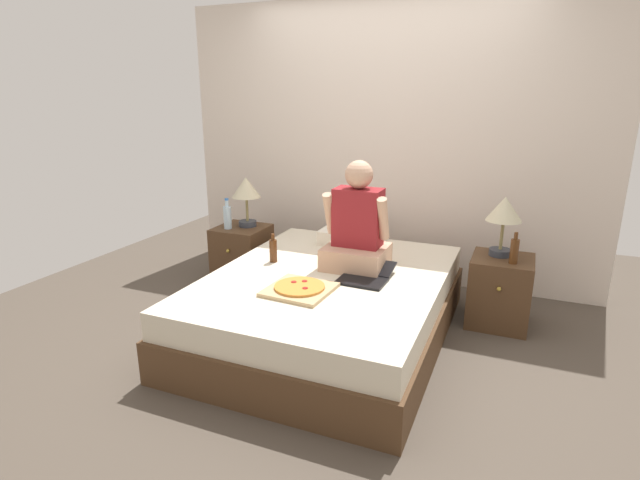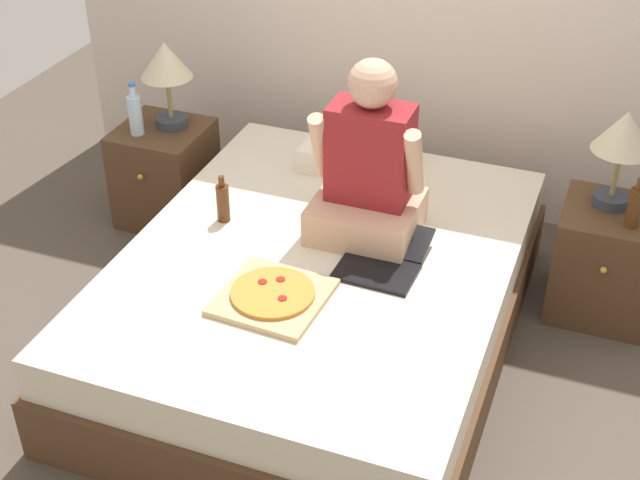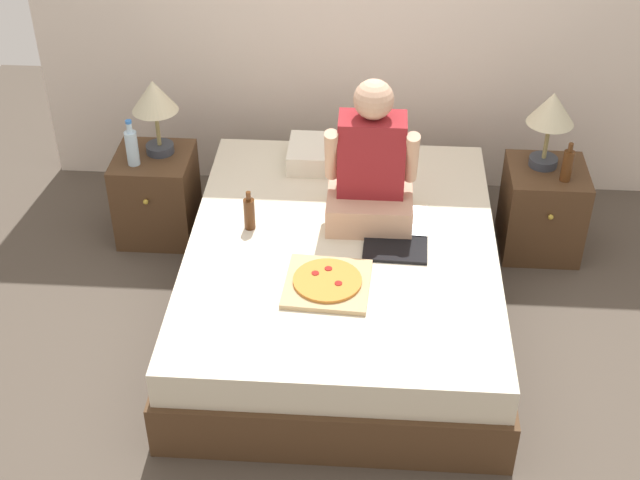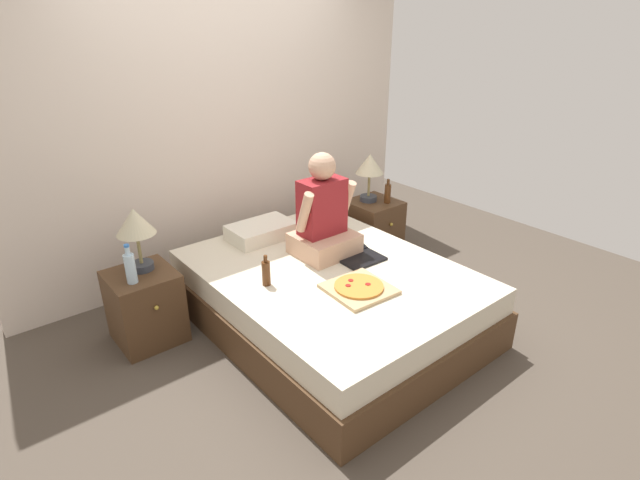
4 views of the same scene
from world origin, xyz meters
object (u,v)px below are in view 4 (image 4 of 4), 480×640
at_px(bed, 240,384).
at_px(beer_bottle_on_bed, 152,324).
at_px(lamp_on_right_nightstand, 476,235).
at_px(laptop, 321,366).
at_px(lamp_on_left_nightstand, 74,205).
at_px(water_bottle, 49,248).
at_px(nightstand_right, 464,342).
at_px(nightstand_left, 76,302).
at_px(pizza_box, 209,387).
at_px(person_seated, 248,265).

relative_size(bed, beer_bottle_on_bed, 9.68).
bearing_deg(lamp_on_right_nightstand, laptop, -131.37).
distance_m(lamp_on_left_nightstand, laptop, 1.75).
relative_size(lamp_on_left_nightstand, laptop, 0.91).
relative_size(water_bottle, lamp_on_right_nightstand, 0.61).
xyz_separation_m(lamp_on_left_nightstand, nightstand_right, (2.23, -0.05, -0.61)).
relative_size(nightstand_left, lamp_on_right_nightstand, 1.26).
xyz_separation_m(nightstand_left, laptop, (1.55, -0.74, 0.22)).
height_order(water_bottle, laptop, water_bottle).
bearing_deg(laptop, pizza_box, -150.52).
distance_m(bed, beer_bottle_on_bed, 0.55).
bearing_deg(lamp_on_left_nightstand, bed, -30.00).
relative_size(person_seated, beer_bottle_on_bed, 3.55).
distance_m(nightstand_right, lamp_on_right_nightstand, 0.61).
bearing_deg(person_seated, nightstand_left, 165.53).
height_order(bed, pizza_box, pizza_box).
bearing_deg(lamp_on_right_nightstand, water_bottle, -176.55).
bearing_deg(beer_bottle_on_bed, person_seated, 40.10).
xyz_separation_m(bed, lamp_on_right_nightstand, (1.11, 0.63, 0.65)).
bearing_deg(bed, lamp_on_left_nightstand, 150.00).
xyz_separation_m(nightstand_right, laptop, (-0.72, -0.74, 0.22)).
xyz_separation_m(water_bottle, beer_bottle_on_bed, (0.78, -0.55, -0.10)).
bearing_deg(lamp_on_right_nightstand, lamp_on_left_nightstand, 180.00).
distance_m(water_bottle, person_seated, 1.22).
relative_size(nightstand_right, beer_bottle_on_bed, 2.57).
bearing_deg(person_seated, bed, -86.07).
height_order(lamp_on_left_nightstand, person_seated, person_seated).
xyz_separation_m(water_bottle, pizza_box, (1.16, -0.91, -0.17)).
height_order(lamp_on_left_nightstand, nightstand_right, lamp_on_left_nightstand).
bearing_deg(lamp_on_left_nightstand, person_seated, -17.44).
bearing_deg(bed, laptop, -20.46).
height_order(lamp_on_left_nightstand, water_bottle, lamp_on_left_nightstand).
distance_m(nightstand_left, lamp_on_right_nightstand, 2.33).
bearing_deg(bed, nightstand_right, 27.16).
height_order(laptop, beer_bottle_on_bed, beer_bottle_on_bed).
relative_size(nightstand_right, laptop, 1.14).
xyz_separation_m(pizza_box, beer_bottle_on_bed, (-0.38, 0.37, 0.07)).
distance_m(nightstand_left, water_bottle, 0.41).
xyz_separation_m(nightstand_left, pizza_box, (1.08, -1.00, 0.22)).
bearing_deg(nightstand_right, pizza_box, -139.95).
relative_size(lamp_on_left_nightstand, lamp_on_right_nightstand, 1.00).
relative_size(person_seated, pizza_box, 1.71).
height_order(nightstand_right, person_seated, person_seated).
relative_size(lamp_on_right_nightstand, person_seated, 0.58).
bearing_deg(nightstand_right, person_seated, -166.01).
distance_m(laptop, beer_bottle_on_bed, 0.86).
bearing_deg(pizza_box, nightstand_right, 40.05).
bearing_deg(nightstand_right, nightstand_left, 180.00).
bearing_deg(nightstand_left, nightstand_right, 0.00).
height_order(water_bottle, beer_bottle_on_bed, water_bottle).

